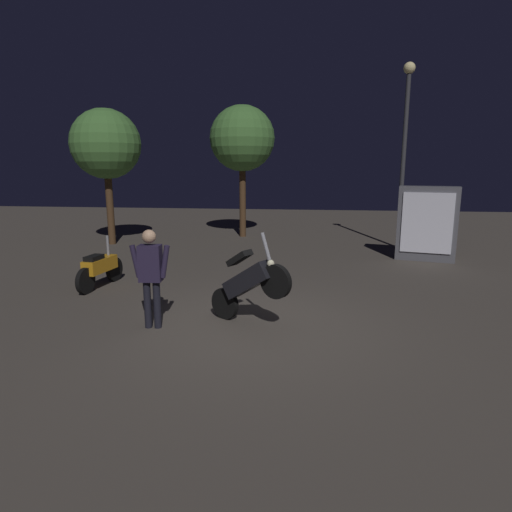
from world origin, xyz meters
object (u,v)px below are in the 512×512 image
object	(u,v)px
motorcycle_black_foreground	(249,283)
person_rider_beside	(151,270)
motorcycle_orange_parked_left	(100,268)
streetlamp_near	(405,135)
kiosk_billboard	(427,224)

from	to	relation	value
motorcycle_black_foreground	person_rider_beside	distance (m)	1.62
motorcycle_black_foreground	motorcycle_orange_parked_left	xyz separation A→B (m)	(-3.60, 1.97, -0.31)
streetlamp_near	kiosk_billboard	bearing A→B (deg)	-79.20
person_rider_beside	motorcycle_black_foreground	bearing A→B (deg)	-83.52
motorcycle_black_foreground	person_rider_beside	world-z (taller)	person_rider_beside
motorcycle_black_foreground	streetlamp_near	xyz separation A→B (m)	(3.93, 7.74, 2.85)
motorcycle_black_foreground	kiosk_billboard	bearing A→B (deg)	84.86
motorcycle_black_foreground	motorcycle_orange_parked_left	size ratio (longest dim) A/B	0.98
motorcycle_orange_parked_left	kiosk_billboard	xyz separation A→B (m)	(7.91, 3.82, 0.61)
motorcycle_orange_parked_left	person_rider_beside	distance (m)	3.09
kiosk_billboard	person_rider_beside	bearing A→B (deg)	59.82
motorcycle_orange_parked_left	person_rider_beside	bearing A→B (deg)	-130.70
streetlamp_near	kiosk_billboard	xyz separation A→B (m)	(0.37, -1.95, -2.54)
motorcycle_black_foreground	kiosk_billboard	world-z (taller)	kiosk_billboard
kiosk_billboard	motorcycle_black_foreground	bearing A→B (deg)	67.23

